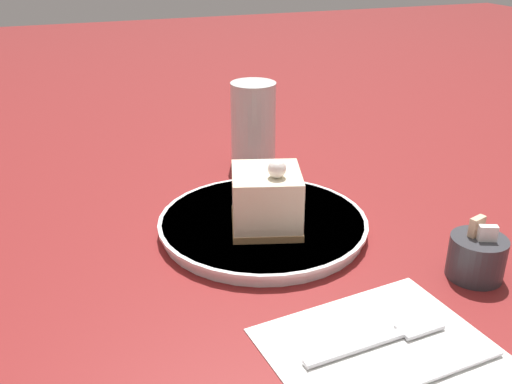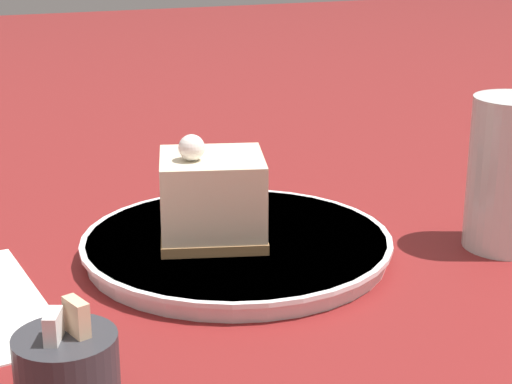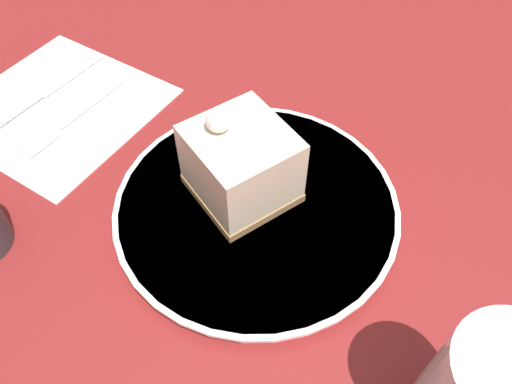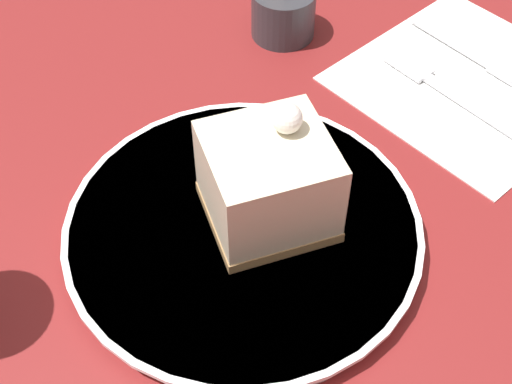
% 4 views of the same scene
% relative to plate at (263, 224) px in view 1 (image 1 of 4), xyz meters
% --- Properties ---
extents(ground_plane, '(4.00, 4.00, 0.00)m').
position_rel_plate_xyz_m(ground_plane, '(0.04, 0.02, -0.01)').
color(ground_plane, maroon).
extents(plate, '(0.27, 0.27, 0.02)m').
position_rel_plate_xyz_m(plate, '(0.00, 0.00, 0.00)').
color(plate, white).
rests_on(plate, ground_plane).
extents(cake_slice, '(0.11, 0.11, 0.10)m').
position_rel_plate_xyz_m(cake_slice, '(0.02, -0.00, 0.05)').
color(cake_slice, '#9E7547').
rests_on(cake_slice, plate).
extents(napkin, '(0.23, 0.23, 0.00)m').
position_rel_plate_xyz_m(napkin, '(0.28, 0.02, -0.01)').
color(napkin, white).
rests_on(napkin, ground_plane).
extents(fork, '(0.03, 0.15, 0.00)m').
position_rel_plate_xyz_m(fork, '(0.25, 0.03, -0.01)').
color(fork, silver).
rests_on(fork, napkin).
extents(sugar_bowl, '(0.06, 0.06, 0.07)m').
position_rel_plate_xyz_m(sugar_bowl, '(0.18, 0.19, 0.02)').
color(sugar_bowl, '#333338').
rests_on(sugar_bowl, ground_plane).
extents(drinking_glass, '(0.07, 0.07, 0.14)m').
position_rel_plate_xyz_m(drinking_glass, '(-0.23, 0.07, 0.06)').
color(drinking_glass, silver).
rests_on(drinking_glass, ground_plane).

